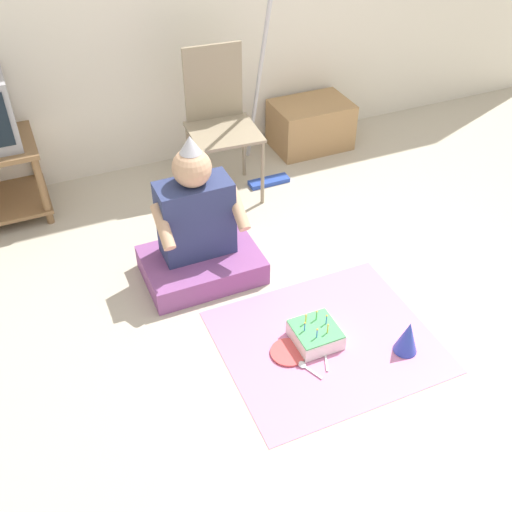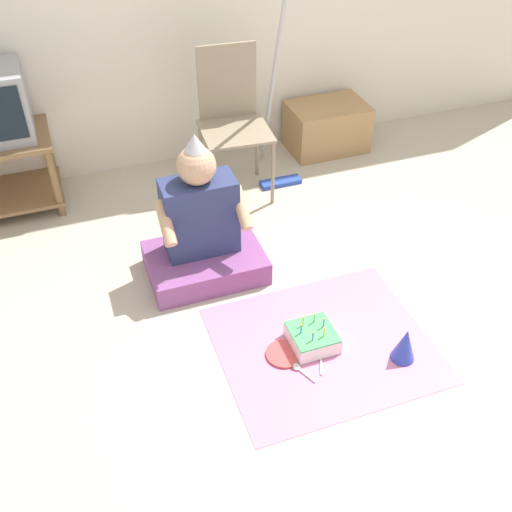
{
  "view_description": "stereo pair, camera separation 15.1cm",
  "coord_description": "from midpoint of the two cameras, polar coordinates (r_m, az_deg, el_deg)",
  "views": [
    {
      "loc": [
        -1.21,
        -1.81,
        2.21
      ],
      "look_at": [
        -0.31,
        0.27,
        0.35
      ],
      "focal_mm": 42.0,
      "sensor_mm": 36.0,
      "label": 1
    },
    {
      "loc": [
        -1.07,
        -1.87,
        2.21
      ],
      "look_at": [
        -0.31,
        0.27,
        0.35
      ],
      "focal_mm": 42.0,
      "sensor_mm": 36.0,
      "label": 2
    }
  ],
  "objects": [
    {
      "name": "party_cloth",
      "position": [
        3.01,
        5.3,
        -8.1
      ],
      "size": [
        1.03,
        0.88,
        0.01
      ],
      "color": "pink",
      "rests_on": "ground_plane"
    },
    {
      "name": "cardboard_box_stack",
      "position": [
        4.51,
        4.25,
        12.34
      ],
      "size": [
        0.56,
        0.38,
        0.34
      ],
      "color": "#A87F51",
      "rests_on": "ground_plane"
    },
    {
      "name": "party_hat_blue",
      "position": [
        2.96,
        12.83,
        -7.55
      ],
      "size": [
        0.12,
        0.12,
        0.18
      ],
      "color": "blue",
      "rests_on": "party_cloth"
    },
    {
      "name": "paper_plate",
      "position": [
        2.94,
        1.64,
        -9.18
      ],
      "size": [
        0.18,
        0.18,
        0.01
      ],
      "color": "#D84C4C",
      "rests_on": "party_cloth"
    },
    {
      "name": "ground_plane",
      "position": [
        3.09,
        5.86,
        -6.51
      ],
      "size": [
        16.0,
        16.0,
        0.0
      ],
      "primitive_type": "plane",
      "color": "#BCB29E"
    },
    {
      "name": "person_seated",
      "position": [
        3.23,
        -6.85,
        1.94
      ],
      "size": [
        0.63,
        0.45,
        0.84
      ],
      "color": "#8C4C8C",
      "rests_on": "ground_plane"
    },
    {
      "name": "dust_mop",
      "position": [
        4.02,
        -0.42,
        12.22
      ],
      "size": [
        0.28,
        0.43,
        1.27
      ],
      "color": "#2D4CB2",
      "rests_on": "ground_plane"
    },
    {
      "name": "folding_chair",
      "position": [
        3.84,
        -4.69,
        13.31
      ],
      "size": [
        0.45,
        0.44,
        0.93
      ],
      "color": "gray",
      "rests_on": "ground_plane"
    },
    {
      "name": "plastic_spoon_far",
      "position": [
        2.88,
        3.14,
        -10.48
      ],
      "size": [
        0.07,
        0.14,
        0.01
      ],
      "color": "white",
      "rests_on": "party_cloth"
    },
    {
      "name": "birthday_cake",
      "position": [
        2.97,
        4.23,
        -7.5
      ],
      "size": [
        0.22,
        0.22,
        0.15
      ],
      "color": "white",
      "rests_on": "party_cloth"
    },
    {
      "name": "plastic_spoon_near",
      "position": [
        2.94,
        5.15,
        -9.29
      ],
      "size": [
        0.07,
        0.14,
        0.01
      ],
      "color": "white",
      "rests_on": "party_cloth"
    }
  ]
}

